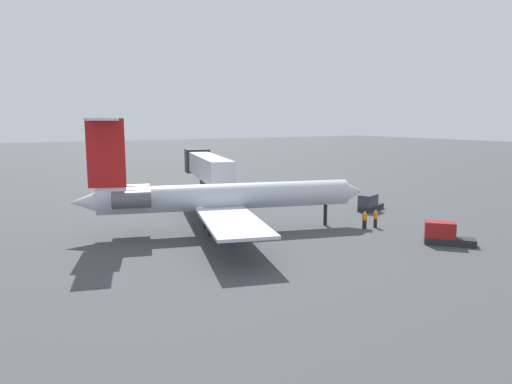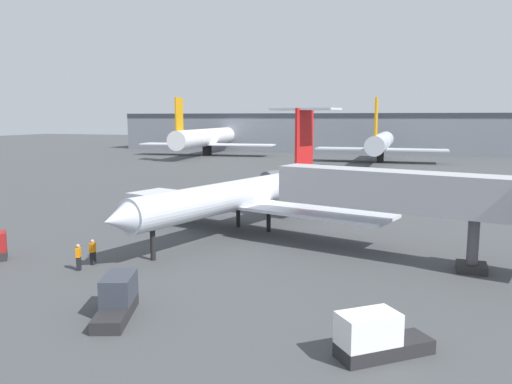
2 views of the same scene
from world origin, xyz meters
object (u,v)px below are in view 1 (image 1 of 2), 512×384
jet_bridge (206,166)px  baggage_tug_lead (444,235)px  ground_crew_marshaller (365,220)px  regional_jet (217,196)px  baggage_tug_trailing (369,203)px  ground_crew_loader (376,219)px  baggage_tug_spare (308,189)px

jet_bridge → baggage_tug_lead: (-27.98, -9.25, -3.81)m
ground_crew_marshaller → jet_bridge: bearing=19.9°
regional_jet → ground_crew_marshaller: bearing=-115.5°
baggage_tug_trailing → ground_crew_loader: bearing=140.6°
regional_jet → ground_crew_marshaller: 14.23m
ground_crew_loader → baggage_tug_spare: bearing=-16.9°
jet_bridge → baggage_tug_spare: (-1.53, -14.48, -3.81)m
ground_crew_loader → baggage_tug_lead: (-7.46, -0.53, -0.02)m
regional_jet → baggage_tug_trailing: bearing=-88.4°
ground_crew_marshaller → baggage_tug_trailing: size_ratio=0.40×
ground_crew_loader → baggage_tug_spare: (18.98, -5.76, -0.02)m
ground_crew_marshaller → regional_jet: bearing=64.5°
baggage_tug_trailing → ground_crew_marshaller: bearing=134.1°
regional_jet → ground_crew_marshaller: (-6.02, -12.65, -2.53)m
regional_jet → baggage_tug_spare: size_ratio=6.84×
baggage_tug_lead → baggage_tug_trailing: bearing=-19.2°
baggage_tug_lead → regional_jet: bearing=46.9°
baggage_tug_lead → baggage_tug_spare: size_ratio=0.98×
regional_jet → ground_crew_loader: 15.46m
ground_crew_loader → baggage_tug_trailing: size_ratio=0.40×
regional_jet → baggage_tug_trailing: 19.61m
ground_crew_loader → ground_crew_marshaller: bearing=87.1°
ground_crew_loader → baggage_tug_spare: baggage_tug_spare is taller
jet_bridge → baggage_tug_spare: 15.05m
regional_jet → baggage_tug_lead: bearing=-133.1°
regional_jet → baggage_tug_spare: regional_jet is taller
jet_bridge → baggage_tug_trailing: size_ratio=4.41×
jet_bridge → baggage_tug_spare: jet_bridge is taller
baggage_tug_spare → jet_bridge: bearing=84.0°
ground_crew_loader → baggage_tug_spare: size_ratio=0.43×
regional_jet → baggage_tug_lead: regional_jet is taller
regional_jet → baggage_tug_lead: size_ratio=6.99×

